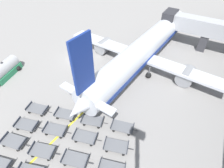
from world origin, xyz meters
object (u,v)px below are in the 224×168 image
object	(u,v)px
baggage_dolly_row_mid_a_col_a	(14,141)
baggage_dolly_row_mid_a_col_b	(43,151)
baggage_dolly_row_far_col_b	(66,114)
baggage_dolly_row_mid_b_col_d	(116,146)
baggage_dolly_row_far_col_a	(38,109)
airplane	(142,50)
baggage_dolly_row_mid_a_col_c	(75,159)
baggage_dolly_row_mid_b_col_b	(56,130)
baggage_dolly_row_far_col_c	(93,121)
baggage_dolly_row_mid_b_col_a	(27,125)
baggage_dolly_row_mid_b_col_c	(85,137)
baggage_dolly_row_far_col_d	(122,127)
fuel_tanker_primary	(0,74)

from	to	relation	value
baggage_dolly_row_mid_a_col_a	baggage_dolly_row_mid_a_col_b	size ratio (longest dim) A/B	1.00
baggage_dolly_row_mid_a_col_a	baggage_dolly_row_far_col_b	xyz separation A→B (m)	(2.98, 6.31, 0.00)
baggage_dolly_row_mid_b_col_d	baggage_dolly_row_far_col_b	bearing A→B (deg)	173.66
baggage_dolly_row_mid_a_col_b	baggage_dolly_row_far_col_a	world-z (taller)	same
baggage_dolly_row_mid_a_col_a	airplane	bearing A→B (deg)	71.41
airplane	baggage_dolly_row_far_col_a	xyz separation A→B (m)	(-9.05, -17.98, -2.71)
baggage_dolly_row_mid_a_col_a	baggage_dolly_row_far_col_b	size ratio (longest dim) A/B	1.00
baggage_dolly_row_far_col_b	baggage_dolly_row_mid_a_col_c	bearing A→B (deg)	-41.98
baggage_dolly_row_mid_a_col_a	baggage_dolly_row_mid_b_col_b	bearing A→B (deg)	47.18
baggage_dolly_row_far_col_b	baggage_dolly_row_far_col_c	xyz separation A→B (m)	(3.92, 0.87, 0.00)
airplane	baggage_dolly_row_mid_b_col_a	size ratio (longest dim) A/B	10.20
baggage_dolly_row_mid_a_col_c	baggage_dolly_row_far_col_c	distance (m)	5.56
baggage_dolly_row_mid_a_col_a	baggage_dolly_row_mid_b_col_d	distance (m)	12.63
airplane	baggage_dolly_row_mid_b_col_c	xyz separation A→B (m)	(-0.35, -18.50, -2.71)
baggage_dolly_row_far_col_c	baggage_dolly_row_far_col_d	xyz separation A→B (m)	(4.05, 0.98, 0.00)
airplane	baggage_dolly_row_mid_b_col_d	world-z (taller)	airplane
baggage_dolly_row_mid_b_col_a	baggage_dolly_row_far_col_d	xyz separation A→B (m)	(11.45, 5.69, 0.00)
baggage_dolly_row_far_col_c	baggage_dolly_row_mid_a_col_b	bearing A→B (deg)	-113.99
baggage_dolly_row_far_col_b	baggage_dolly_row_far_col_d	size ratio (longest dim) A/B	1.00
baggage_dolly_row_mid_a_col_c	baggage_dolly_row_far_col_c	size ratio (longest dim) A/B	1.00
airplane	baggage_dolly_row_far_col_b	size ratio (longest dim) A/B	10.20
baggage_dolly_row_mid_a_col_b	baggage_dolly_row_mid_b_col_d	bearing A→B (deg)	31.98
baggage_dolly_row_mid_a_col_a	baggage_dolly_row_mid_a_col_c	world-z (taller)	same
baggage_dolly_row_mid_b_col_b	baggage_dolly_row_mid_b_col_d	bearing A→B (deg)	11.93
baggage_dolly_row_mid_a_col_b	baggage_dolly_row_far_col_c	world-z (taller)	same
baggage_dolly_row_mid_a_col_c	baggage_dolly_row_far_col_b	size ratio (longest dim) A/B	1.00
baggage_dolly_row_mid_a_col_c	baggage_dolly_row_far_col_a	xyz separation A→B (m)	(-9.33, 3.41, 0.00)
baggage_dolly_row_far_col_a	baggage_dolly_row_mid_b_col_a	bearing A→B (deg)	-74.09
baggage_dolly_row_mid_b_col_a	baggage_dolly_row_far_col_d	distance (m)	12.79
baggage_dolly_row_mid_a_col_c	baggage_dolly_row_far_col_d	xyz separation A→B (m)	(2.88, 6.42, 0.00)
baggage_dolly_row_mid_b_col_d	baggage_dolly_row_far_col_a	world-z (taller)	same
baggage_dolly_row_mid_b_col_d	baggage_dolly_row_far_col_d	xyz separation A→B (m)	(-0.49, 2.78, 0.00)
baggage_dolly_row_mid_b_col_a	baggage_dolly_row_mid_b_col_c	xyz separation A→B (m)	(7.93, 2.17, 0.00)
baggage_dolly_row_mid_b_col_c	baggage_dolly_row_far_col_b	xyz separation A→B (m)	(-4.45, 1.68, 0.00)
airplane	baggage_dolly_row_far_col_d	world-z (taller)	airplane
baggage_dolly_row_mid_b_col_c	baggage_dolly_row_mid_b_col_d	world-z (taller)	same
baggage_dolly_row_mid_b_col_a	baggage_dolly_row_mid_b_col_c	bearing A→B (deg)	15.28
fuel_tanker_primary	baggage_dolly_row_mid_a_col_c	distance (m)	21.11
baggage_dolly_row_far_col_c	baggage_dolly_row_mid_a_col_c	bearing A→B (deg)	-77.93
baggage_dolly_row_mid_b_col_b	baggage_dolly_row_mid_b_col_d	size ratio (longest dim) A/B	1.00
baggage_dolly_row_mid_a_col_a	baggage_dolly_row_far_col_a	bearing A→B (deg)	103.88
baggage_dolly_row_far_col_c	baggage_dolly_row_mid_b_col_a	bearing A→B (deg)	-147.49
baggage_dolly_row_mid_b_col_a	baggage_dolly_row_mid_b_col_d	size ratio (longest dim) A/B	1.00
fuel_tanker_primary	baggage_dolly_row_far_col_a	size ratio (longest dim) A/B	2.52
airplane	baggage_dolly_row_mid_b_col_d	distance (m)	18.33
baggage_dolly_row_mid_a_col_c	baggage_dolly_row_far_col_a	size ratio (longest dim) A/B	1.00
baggage_dolly_row_mid_a_col_a	baggage_dolly_row_far_col_d	world-z (taller)	same
baggage_dolly_row_mid_a_col_a	baggage_dolly_row_far_col_d	bearing A→B (deg)	36.69
baggage_dolly_row_mid_a_col_a	baggage_dolly_row_mid_a_col_b	xyz separation A→B (m)	(4.04, 0.75, 0.00)
baggage_dolly_row_mid_a_col_a	baggage_dolly_row_mid_b_col_b	world-z (taller)	same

